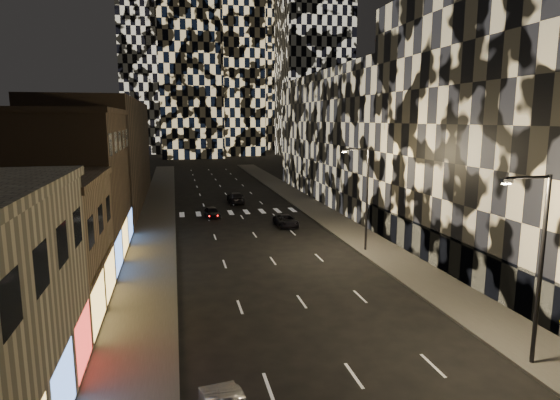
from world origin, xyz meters
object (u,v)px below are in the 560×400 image
streetlight_near (537,257)px  car_dark_rightlane (286,221)px  car_dark_midlane (212,212)px  streetlight_far (364,192)px  car_dark_oncoming (236,198)px

streetlight_near → car_dark_rightlane: 31.66m
streetlight_near → car_dark_midlane: 39.58m
streetlight_far → car_dark_oncoming: 28.03m
streetlight_near → streetlight_far: 20.00m
streetlight_near → streetlight_far: same height
car_dark_rightlane → streetlight_near: bearing=-83.5°
streetlight_near → car_dark_oncoming: bearing=99.6°
streetlight_far → car_dark_midlane: streetlight_far is taller
car_dark_rightlane → streetlight_far: bearing=-69.9°
car_dark_midlane → car_dark_oncoming: car_dark_oncoming is taller
streetlight_far → car_dark_oncoming: streetlight_far is taller
streetlight_far → car_dark_oncoming: size_ratio=1.72×
car_dark_oncoming → car_dark_rightlane: bearing=104.2°
car_dark_midlane → streetlight_far: bearing=-62.9°
car_dark_oncoming → streetlight_far: bearing=108.0°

